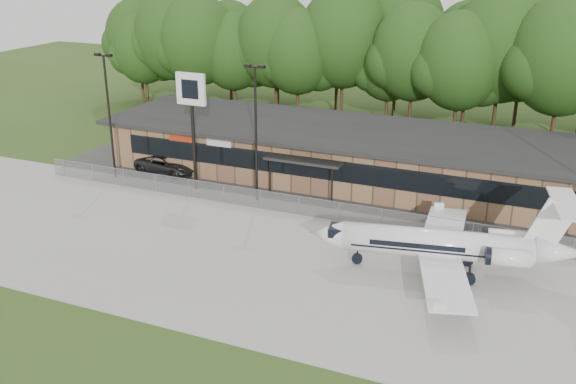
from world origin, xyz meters
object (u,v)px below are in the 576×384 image
at_px(terminal, 351,153).
at_px(business_jet, 446,245).
at_px(pole_sign, 192,102).
at_px(suv, 167,164).

relative_size(terminal, business_jet, 2.68).
distance_m(terminal, pole_sign, 13.58).
bearing_deg(pole_sign, business_jet, -16.86).
distance_m(terminal, suv, 15.51).
height_order(business_jet, suv, business_jet).
bearing_deg(suv, business_jet, -105.61).
bearing_deg(terminal, suv, -162.27).
relative_size(business_jet, pole_sign, 1.66).
distance_m(business_jet, suv, 26.38).
relative_size(terminal, suv, 7.40).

